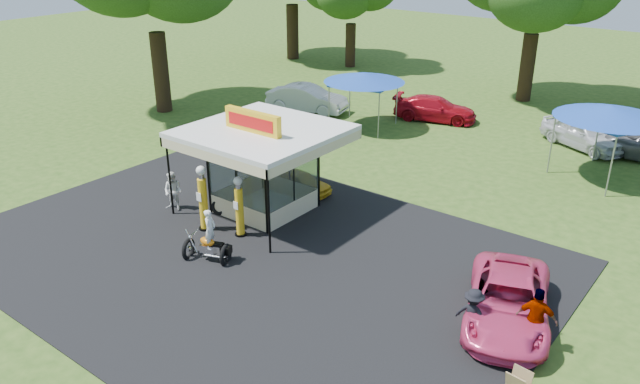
# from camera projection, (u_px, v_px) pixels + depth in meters

# --- Properties ---
(ground) EXTENTS (120.00, 120.00, 0.00)m
(ground) POSITION_uv_depth(u_px,v_px,m) (207.00, 278.00, 20.13)
(ground) COLOR #2D4C17
(ground) RESTS_ON ground
(asphalt_apron) EXTENTS (20.00, 14.00, 0.04)m
(asphalt_apron) POSITION_uv_depth(u_px,v_px,m) (250.00, 253.00, 21.57)
(asphalt_apron) COLOR black
(asphalt_apron) RESTS_ON ground
(gas_station_kiosk) EXTENTS (5.40, 5.40, 4.18)m
(gas_station_kiosk) POSITION_uv_depth(u_px,v_px,m) (264.00, 168.00, 24.15)
(gas_station_kiosk) COLOR white
(gas_station_kiosk) RESTS_ON ground
(gas_pump_left) EXTENTS (0.48, 0.48, 2.55)m
(gas_pump_left) POSITION_uv_depth(u_px,v_px,m) (203.00, 200.00, 22.76)
(gas_pump_left) COLOR black
(gas_pump_left) RESTS_ON ground
(gas_pump_right) EXTENTS (0.44, 0.44, 2.33)m
(gas_pump_right) POSITION_uv_depth(u_px,v_px,m) (239.00, 208.00, 22.36)
(gas_pump_right) COLOR black
(gas_pump_right) RESTS_ON ground
(motorcycle) EXTENTS (1.74, 1.27, 1.97)m
(motorcycle) POSITION_uv_depth(u_px,v_px,m) (209.00, 241.00, 20.84)
(motorcycle) COLOR black
(motorcycle) RESTS_ON ground
(spare_tires) EXTENTS (0.79, 0.56, 0.65)m
(spare_tires) POSITION_uv_depth(u_px,v_px,m) (219.00, 207.00, 24.38)
(spare_tires) COLOR black
(spare_tires) RESTS_ON ground
(kiosk_car) EXTENTS (2.82, 1.13, 0.96)m
(kiosk_car) POSITION_uv_depth(u_px,v_px,m) (300.00, 182.00, 26.27)
(kiosk_car) COLOR yellow
(kiosk_car) RESTS_ON ground
(pink_sedan) EXTENTS (3.78, 5.37, 1.36)m
(pink_sedan) POSITION_uv_depth(u_px,v_px,m) (508.00, 301.00, 17.70)
(pink_sedan) COLOR #E23D75
(pink_sedan) RESTS_ON ground
(spectator_west) EXTENTS (0.92, 0.81, 1.59)m
(spectator_west) POSITION_uv_depth(u_px,v_px,m) (173.00, 191.00, 24.55)
(spectator_west) COLOR white
(spectator_west) RESTS_ON ground
(spectator_east_a) EXTENTS (0.99, 0.58, 1.53)m
(spectator_east_a) POSITION_uv_depth(u_px,v_px,m) (473.00, 314.00, 16.97)
(spectator_east_a) COLOR black
(spectator_east_a) RESTS_ON ground
(spectator_east_b) EXTENTS (1.16, 0.67, 1.85)m
(spectator_east_b) POSITION_uv_depth(u_px,v_px,m) (536.00, 320.00, 16.47)
(spectator_east_b) COLOR gray
(spectator_east_b) RESTS_ON ground
(bg_car_a) EXTENTS (5.10, 2.85, 1.59)m
(bg_car_a) POSITION_uv_depth(u_px,v_px,m) (307.00, 99.00, 37.24)
(bg_car_a) COLOR silver
(bg_car_a) RESTS_ON ground
(bg_car_b) EXTENTS (5.05, 3.15, 1.36)m
(bg_car_b) POSITION_uv_depth(u_px,v_px,m) (435.00, 109.00, 35.67)
(bg_car_b) COLOR #B30D1B
(bg_car_b) RESTS_ON ground
(bg_car_c) EXTENTS (4.97, 3.73, 1.58)m
(bg_car_c) POSITION_uv_depth(u_px,v_px,m) (584.00, 133.00, 31.29)
(bg_car_c) COLOR silver
(bg_car_c) RESTS_ON ground
(tent_west) EXTENTS (4.41, 4.41, 3.08)m
(tent_west) POSITION_uv_depth(u_px,v_px,m) (364.00, 78.00, 33.61)
(tent_west) COLOR gray
(tent_west) RESTS_ON ground
(tent_east) EXTENTS (4.74, 4.74, 3.32)m
(tent_east) POSITION_uv_depth(u_px,v_px,m) (611.00, 113.00, 26.78)
(tent_east) COLOR gray
(tent_east) RESTS_ON ground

